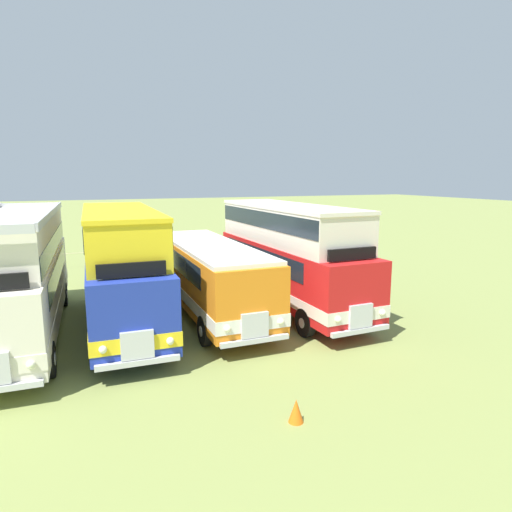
# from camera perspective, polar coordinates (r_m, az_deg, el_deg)

# --- Properties ---
(bus_fifth_in_row) EXTENTS (2.83, 11.21, 4.52)m
(bus_fifth_in_row) POSITION_cam_1_polar(r_m,az_deg,el_deg) (17.68, -28.24, -1.79)
(bus_fifth_in_row) COLOR silver
(bus_fifth_in_row) RESTS_ON ground
(bus_sixth_in_row) EXTENTS (2.77, 9.85, 4.49)m
(bus_sixth_in_row) POSITION_cam_1_polar(r_m,az_deg,el_deg) (17.24, -16.92, -0.94)
(bus_sixth_in_row) COLOR #1E339E
(bus_sixth_in_row) RESTS_ON ground
(bus_seventh_in_row) EXTENTS (2.67, 9.87, 2.99)m
(bus_seventh_in_row) POSITION_cam_1_polar(r_m,az_deg,el_deg) (18.26, -6.01, -2.23)
(bus_seventh_in_row) COLOR orange
(bus_seventh_in_row) RESTS_ON ground
(bus_eighth_in_row) EXTENTS (2.89, 10.16, 4.49)m
(bus_eighth_in_row) POSITION_cam_1_polar(r_m,az_deg,el_deg) (19.08, 4.22, 0.53)
(bus_eighth_in_row) COLOR red
(bus_eighth_in_row) RESTS_ON ground
(cone_near_end) EXTENTS (0.36, 0.36, 0.56)m
(cone_near_end) POSITION_cam_1_polar(r_m,az_deg,el_deg) (10.96, 5.19, -19.25)
(cone_near_end) COLOR orange
(cone_near_end) RESTS_ON ground
(rope_fence_line) EXTENTS (30.32, 0.08, 1.05)m
(rope_fence_line) POSITION_cam_1_polar(r_m,az_deg,el_deg) (30.24, -28.82, -0.51)
(rope_fence_line) COLOR #8C704C
(rope_fence_line) RESTS_ON ground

